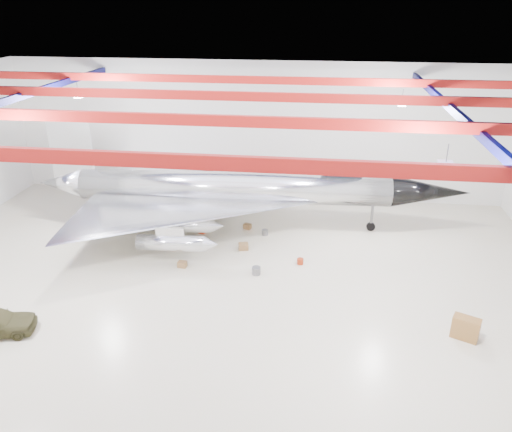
# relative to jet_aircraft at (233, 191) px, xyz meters

# --- Properties ---
(floor) EXTENTS (40.00, 40.00, 0.00)m
(floor) POSITION_rel_jet_aircraft_xyz_m (0.57, -8.37, -2.74)
(floor) COLOR beige
(floor) RESTS_ON ground
(wall_back) EXTENTS (40.00, 0.00, 40.00)m
(wall_back) POSITION_rel_jet_aircraft_xyz_m (0.57, 6.63, 2.76)
(wall_back) COLOR silver
(wall_back) RESTS_ON floor
(ceiling) EXTENTS (40.00, 40.00, 0.00)m
(ceiling) POSITION_rel_jet_aircraft_xyz_m (0.57, -8.37, 8.26)
(ceiling) COLOR #0A0F38
(ceiling) RESTS_ON wall_back
(ceiling_structure) EXTENTS (39.50, 29.50, 1.08)m
(ceiling_structure) POSITION_rel_jet_aircraft_xyz_m (0.57, -8.37, 7.59)
(ceiling_structure) COLOR maroon
(ceiling_structure) RESTS_ON ceiling
(jet_aircraft) EXTENTS (30.62, 18.50, 8.34)m
(jet_aircraft) POSITION_rel_jet_aircraft_xyz_m (0.00, 0.00, 0.00)
(jet_aircraft) COLOR silver
(jet_aircraft) RESTS_ON floor
(desk) EXTENTS (1.42, 1.11, 1.16)m
(desk) POSITION_rel_jet_aircraft_xyz_m (13.46, -11.41, -2.16)
(desk) COLOR brown
(desk) RESTS_ON floor
(crate_ply) EXTENTS (0.57, 0.48, 0.37)m
(crate_ply) POSITION_rel_jet_aircraft_xyz_m (-2.14, -6.35, -2.55)
(crate_ply) COLOR olive
(crate_ply) RESTS_ON floor
(toolbox_red) EXTENTS (0.53, 0.47, 0.31)m
(toolbox_red) POSITION_rel_jet_aircraft_xyz_m (-2.05, -1.42, -2.58)
(toolbox_red) COLOR #982A0F
(toolbox_red) RESTS_ON floor
(engine_drum) EXTENTS (0.68, 0.68, 0.47)m
(engine_drum) POSITION_rel_jet_aircraft_xyz_m (2.53, -6.62, -2.50)
(engine_drum) COLOR #59595B
(engine_drum) RESTS_ON floor
(parts_bin) EXTENTS (0.63, 0.57, 0.36)m
(parts_bin) POSITION_rel_jet_aircraft_xyz_m (1.03, -0.24, -2.56)
(parts_bin) COLOR olive
(parts_bin) RESTS_ON floor
(crate_small) EXTENTS (0.49, 0.43, 0.29)m
(crate_small) POSITION_rel_jet_aircraft_xyz_m (-4.20, -0.36, -2.59)
(crate_small) COLOR #59595B
(crate_small) RESTS_ON floor
(tool_chest) EXTENTS (0.48, 0.48, 0.36)m
(tool_chest) POSITION_rel_jet_aircraft_xyz_m (5.10, -5.00, -2.55)
(tool_chest) COLOR #982A0F
(tool_chest) RESTS_ON floor
(oil_barrel) EXTENTS (0.73, 0.64, 0.44)m
(oil_barrel) POSITION_rel_jet_aircraft_xyz_m (1.26, -3.52, -2.52)
(oil_barrel) COLOR olive
(oil_barrel) RESTS_ON floor
(spares_box) EXTENTS (0.51, 0.51, 0.39)m
(spares_box) POSITION_rel_jet_aircraft_xyz_m (2.42, -1.13, -2.54)
(spares_box) COLOR #59595B
(spares_box) RESTS_ON floor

